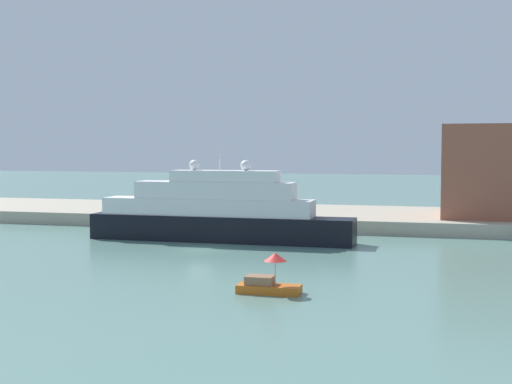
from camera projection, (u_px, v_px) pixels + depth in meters
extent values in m
plane|color=slate|center=(201.00, 250.00, 66.29)|extent=(400.00, 400.00, 0.00)
cube|color=#ADA38E|center=(269.00, 216.00, 92.16)|extent=(110.00, 21.82, 1.57)
cube|color=black|center=(220.00, 228.00, 72.81)|extent=(28.41, 3.83, 2.71)
cube|color=white|center=(207.00, 207.00, 73.04)|extent=(22.73, 3.52, 1.78)
cube|color=white|center=(215.00, 190.00, 72.70)|extent=(17.04, 3.22, 1.79)
cube|color=white|center=(225.00, 176.00, 72.31)|extent=(11.36, 2.91, 1.20)
cylinder|color=silver|center=(220.00, 158.00, 72.33)|extent=(0.16, 0.16, 2.65)
sphere|color=white|center=(246.00, 165.00, 71.64)|extent=(1.10, 1.10, 1.10)
sphere|color=white|center=(194.00, 165.00, 73.13)|extent=(1.10, 1.10, 1.10)
cube|color=#C66019|center=(269.00, 289.00, 46.67)|extent=(4.27, 1.69, 0.58)
cube|color=#8C6647|center=(260.00, 280.00, 46.80)|extent=(1.88, 1.35, 0.59)
cylinder|color=#B2B2B2|center=(275.00, 273.00, 46.48)|extent=(0.06, 0.06, 1.65)
cone|color=red|center=(275.00, 257.00, 46.42)|extent=(1.57, 1.57, 0.55)
cube|color=#93513D|center=(509.00, 171.00, 82.63)|extent=(15.65, 12.73, 11.01)
cube|color=black|center=(167.00, 208.00, 91.75)|extent=(4.06, 1.89, 0.71)
cube|color=#262D33|center=(165.00, 202.00, 91.76)|extent=(2.44, 1.70, 0.66)
cylinder|color=#334C8C|center=(199.00, 204.00, 92.16)|extent=(0.36, 0.36, 1.57)
sphere|color=tan|center=(199.00, 197.00, 92.11)|extent=(0.24, 0.24, 0.24)
cylinder|color=black|center=(310.00, 216.00, 80.63)|extent=(0.39, 0.39, 0.76)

